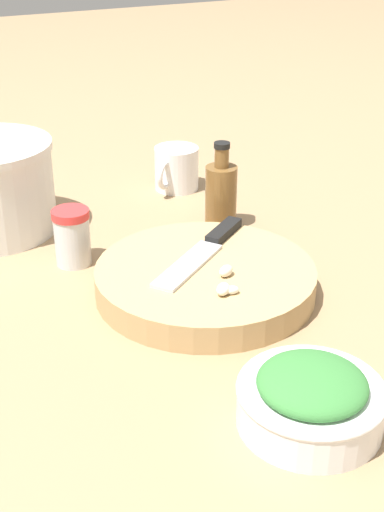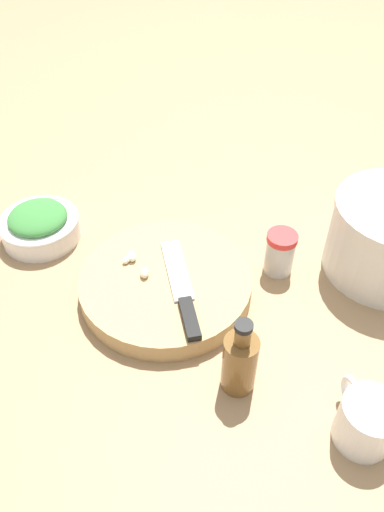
% 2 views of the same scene
% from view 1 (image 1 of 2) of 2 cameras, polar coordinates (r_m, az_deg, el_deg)
% --- Properties ---
extents(ground_plane, '(5.00, 5.00, 0.00)m').
position_cam_1_polar(ground_plane, '(1.00, -2.74, -2.34)').
color(ground_plane, '#997A56').
extents(cutting_board, '(0.30, 0.30, 0.04)m').
position_cam_1_polar(cutting_board, '(0.97, 1.07, -1.93)').
color(cutting_board, tan).
rests_on(cutting_board, ground_plane).
extents(chef_knife, '(0.15, 0.20, 0.01)m').
position_cam_1_polar(chef_knife, '(1.01, 1.13, 0.65)').
color(chef_knife, black).
rests_on(chef_knife, cutting_board).
extents(garlic_cloves, '(0.07, 0.05, 0.02)m').
position_cam_1_polar(garlic_cloves, '(0.91, 2.72, -2.10)').
color(garlic_cloves, '#ECE2C9').
rests_on(garlic_cloves, cutting_board).
extents(herb_bowl, '(0.15, 0.15, 0.07)m').
position_cam_1_polar(herb_bowl, '(0.75, 9.49, -11.16)').
color(herb_bowl, white).
rests_on(herb_bowl, ground_plane).
extents(spice_jar, '(0.05, 0.05, 0.09)m').
position_cam_1_polar(spice_jar, '(1.05, -9.56, 1.53)').
color(spice_jar, silver).
rests_on(spice_jar, ground_plane).
extents(coffee_mug, '(0.09, 0.10, 0.08)m').
position_cam_1_polar(coffee_mug, '(1.31, -1.29, 7.01)').
color(coffee_mug, white).
rests_on(coffee_mug, ground_plane).
extents(oil_bottle, '(0.05, 0.05, 0.14)m').
position_cam_1_polar(oil_bottle, '(1.15, 2.34, 4.97)').
color(oil_bottle, brown).
rests_on(oil_bottle, ground_plane).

